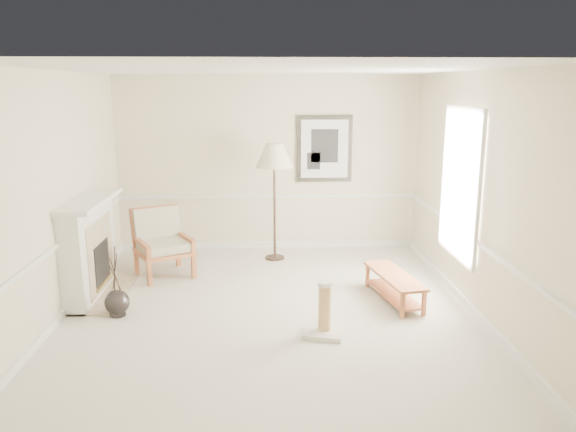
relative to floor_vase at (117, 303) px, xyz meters
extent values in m
plane|color=silver|center=(1.84, 0.13, -0.16)|extent=(5.50, 5.50, 0.00)
cube|color=beige|center=(1.84, 2.88, 1.29)|extent=(5.00, 0.04, 2.90)
cube|color=beige|center=(1.84, -2.62, 1.29)|extent=(5.00, 0.04, 2.90)
cube|color=beige|center=(-0.66, 0.13, 1.29)|extent=(0.04, 5.50, 2.90)
cube|color=beige|center=(4.34, 0.13, 1.29)|extent=(0.04, 5.50, 2.90)
cube|color=white|center=(1.84, 0.13, 2.74)|extent=(5.00, 5.50, 0.04)
cube|color=white|center=(1.84, 2.86, -0.11)|extent=(4.95, 0.04, 0.10)
cube|color=white|center=(1.84, 2.86, 0.74)|extent=(4.95, 0.04, 0.05)
cube|color=white|center=(4.30, 0.53, 1.34)|extent=(0.03, 1.20, 1.80)
cube|color=white|center=(4.29, 0.53, 1.34)|extent=(0.05, 1.34, 1.94)
cube|color=black|center=(2.79, 2.85, 1.54)|extent=(0.92, 0.04, 1.10)
cube|color=white|center=(2.79, 2.83, 1.54)|extent=(0.78, 0.01, 0.96)
cube|color=black|center=(2.79, 2.82, 1.59)|extent=(0.45, 0.01, 0.55)
cube|color=white|center=(-0.52, 0.73, 0.46)|extent=(0.28, 1.50, 1.25)
cube|color=white|center=(-0.47, 0.73, 1.12)|extent=(0.46, 1.64, 0.06)
cube|color=#C6B28E|center=(-0.38, 0.73, 0.39)|extent=(0.02, 1.05, 0.95)
cube|color=black|center=(-0.37, 0.73, 0.26)|extent=(0.02, 0.62, 0.58)
cube|color=#AD9139|center=(-0.36, 0.73, 0.00)|extent=(0.01, 0.66, 0.05)
cube|color=#C6B28E|center=(-0.36, 0.73, -0.15)|extent=(0.60, 1.50, 0.03)
sphere|color=black|center=(0.00, 0.00, 0.01)|extent=(0.30, 0.30, 0.30)
cylinder|color=black|center=(0.00, 0.00, -0.12)|extent=(0.19, 0.19, 0.09)
cylinder|color=black|center=(0.00, 0.00, 0.40)|extent=(0.11, 0.09, 0.47)
cylinder|color=black|center=(0.00, 0.00, 0.36)|extent=(0.13, 0.10, 0.39)
cylinder|color=black|center=(0.00, 0.00, 0.44)|extent=(0.06, 0.05, 0.56)
cube|color=#A05933|center=(0.18, 1.03, 0.04)|extent=(0.09, 0.09, 0.40)
cube|color=#A05933|center=(-0.12, 1.60, 0.04)|extent=(0.09, 0.09, 0.40)
cube|color=#A05933|center=(0.76, 1.34, 0.04)|extent=(0.09, 0.09, 0.40)
cube|color=#A05933|center=(0.45, 1.91, 0.04)|extent=(0.09, 0.09, 0.40)
cube|color=#A05933|center=(0.32, 1.47, 0.21)|extent=(0.99, 0.99, 0.05)
cube|color=#A05933|center=(0.16, 1.76, 0.53)|extent=(0.73, 0.50, 0.57)
cube|color=#A05933|center=(0.03, 1.31, 0.38)|extent=(0.40, 0.68, 0.05)
cube|color=#A05933|center=(0.60, 1.62, 0.38)|extent=(0.40, 0.68, 0.05)
cube|color=white|center=(0.32, 1.47, 0.30)|extent=(0.91, 0.91, 0.13)
cube|color=white|center=(0.19, 1.71, 0.55)|extent=(0.69, 0.50, 0.51)
cylinder|color=black|center=(1.95, 2.23, -0.14)|extent=(0.30, 0.30, 0.03)
cylinder|color=black|center=(1.95, 2.23, 0.70)|extent=(0.04, 0.04, 1.67)
cone|color=#FEF7CB|center=(1.95, 2.23, 1.51)|extent=(0.72, 0.72, 0.37)
cube|color=#A05933|center=(3.45, 0.36, 0.17)|extent=(0.60, 1.28, 0.04)
cube|color=#A05933|center=(3.45, 0.36, -0.07)|extent=(0.53, 1.18, 0.03)
cube|color=#A05933|center=(3.42, -0.22, 0.00)|extent=(0.05, 0.05, 0.32)
cube|color=#A05933|center=(3.70, -0.17, 0.00)|extent=(0.05, 0.05, 0.32)
cube|color=#A05933|center=(3.20, 0.88, 0.00)|extent=(0.05, 0.05, 0.32)
cube|color=#A05933|center=(3.48, 0.94, 0.00)|extent=(0.05, 0.05, 0.32)
cube|color=beige|center=(2.45, -0.62, -0.13)|extent=(0.53, 0.53, 0.05)
cylinder|color=tan|center=(2.45, -0.62, 0.15)|extent=(0.14, 0.14, 0.52)
cylinder|color=beige|center=(2.45, -0.62, 0.43)|extent=(0.16, 0.16, 0.04)
camera|label=1|loc=(1.80, -6.43, 2.55)|focal=35.00mm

